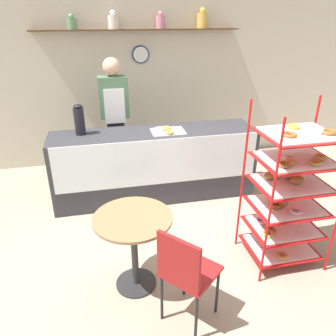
{
  "coord_description": "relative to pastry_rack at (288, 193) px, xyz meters",
  "views": [
    {
      "loc": [
        -0.67,
        -2.65,
        2.29
      ],
      "look_at": [
        0.0,
        0.43,
        0.79
      ],
      "focal_mm": 35.0,
      "sensor_mm": 36.0,
      "label": 1
    }
  ],
  "objects": [
    {
      "name": "ground_plane",
      "position": [
        -1.0,
        0.28,
        -0.75
      ],
      "size": [
        14.0,
        14.0,
        0.0
      ],
      "primitive_type": "plane",
      "color": "gray"
    },
    {
      "name": "back_wall",
      "position": [
        -1.0,
        2.88,
        0.61
      ],
      "size": [
        10.0,
        0.3,
        2.7
      ],
      "color": "beige",
      "rests_on": "ground_plane"
    },
    {
      "name": "display_counter",
      "position": [
        -1.0,
        1.51,
        -0.29
      ],
      "size": [
        2.63,
        0.61,
        0.92
      ],
      "color": "#333338",
      "rests_on": "ground_plane"
    },
    {
      "name": "pastry_rack",
      "position": [
        0.0,
        0.0,
        0.0
      ],
      "size": [
        0.71,
        0.59,
        1.59
      ],
      "color": "#B71414",
      "rests_on": "ground_plane"
    },
    {
      "name": "person_worker",
      "position": [
        -1.46,
        2.01,
        0.24
      ],
      "size": [
        0.38,
        0.24,
        1.78
      ],
      "color": "#282833",
      "rests_on": "ground_plane"
    },
    {
      "name": "cafe_table",
      "position": [
        -1.48,
        -0.07,
        -0.2
      ],
      "size": [
        0.68,
        0.68,
        0.74
      ],
      "color": "#262628",
      "rests_on": "ground_plane"
    },
    {
      "name": "cafe_chair",
      "position": [
        -1.15,
        -0.56,
        -0.2
      ],
      "size": [
        0.54,
        0.54,
        0.89
      ],
      "rotation": [
        0.0,
        0.0,
        8.57
      ],
      "color": "black",
      "rests_on": "ground_plane"
    },
    {
      "name": "coffee_carafe",
      "position": [
        -1.91,
        1.61,
        0.35
      ],
      "size": [
        0.13,
        0.13,
        0.38
      ],
      "color": "black",
      "rests_on": "display_counter"
    },
    {
      "name": "donut_tray_counter",
      "position": [
        -0.87,
        1.49,
        0.19
      ],
      "size": [
        0.42,
        0.31,
        0.05
      ],
      "color": "white",
      "rests_on": "display_counter"
    }
  ]
}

